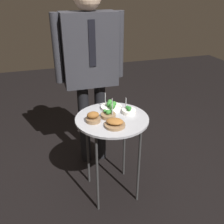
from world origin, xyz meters
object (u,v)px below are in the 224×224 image
at_px(bowl_broccoli_far_rim, 108,115).
at_px(bowl_broccoli_front_center, 111,106).
at_px(waiter_figure, 90,59).
at_px(serving_cart, 112,126).
at_px(bowl_roast_mid_left, 115,123).
at_px(bowl_roast_mid_right, 93,117).
at_px(bowl_broccoli_near_rim, 129,111).

xyz_separation_m(bowl_broccoli_far_rim, bowl_broccoli_front_center, (0.07, 0.14, 0.00)).
bearing_deg(waiter_figure, serving_cart, -84.94).
bearing_deg(waiter_figure, bowl_broccoli_far_rim, -87.63).
relative_size(bowl_broccoli_far_rim, bowl_broccoli_front_center, 0.94).
bearing_deg(bowl_roast_mid_left, serving_cart, 81.56).
distance_m(serving_cart, bowl_broccoli_far_rim, 0.10).
relative_size(bowl_roast_mid_left, waiter_figure, 0.09).
relative_size(serving_cart, bowl_roast_mid_right, 6.56).
bearing_deg(serving_cart, waiter_figure, 95.06).
xyz_separation_m(bowl_broccoli_far_rim, waiter_figure, (-0.02, 0.50, 0.31)).
bearing_deg(serving_cart, bowl_roast_mid_right, -174.94).
relative_size(serving_cart, waiter_figure, 0.44).
xyz_separation_m(bowl_broccoli_far_rim, bowl_broccoli_near_rim, (0.18, 0.02, -0.00)).
distance_m(bowl_broccoli_front_center, waiter_figure, 0.49).
bearing_deg(bowl_broccoli_front_center, bowl_roast_mid_right, -139.11).
relative_size(bowl_broccoli_far_rim, bowl_broccoli_near_rim, 1.31).
bearing_deg(bowl_broccoli_near_rim, bowl_broccoli_front_center, 132.56).
bearing_deg(bowl_roast_mid_right, bowl_roast_mid_left, -41.65).
xyz_separation_m(bowl_broccoli_far_rim, bowl_roast_mid_right, (-0.13, -0.03, 0.01)).
bearing_deg(serving_cart, bowl_roast_mid_left, -98.44).
distance_m(bowl_broccoli_far_rim, bowl_roast_mid_left, 0.15).
bearing_deg(bowl_roast_mid_right, serving_cart, 5.06).
bearing_deg(bowl_roast_mid_left, waiter_figure, 92.31).
distance_m(bowl_broccoli_near_rim, bowl_broccoli_front_center, 0.16).
height_order(bowl_roast_mid_right, bowl_broccoli_front_center, bowl_broccoli_front_center).
bearing_deg(serving_cart, bowl_broccoli_front_center, 74.69).
bearing_deg(bowl_broccoli_front_center, bowl_broccoli_near_rim, -47.44).
bearing_deg(waiter_figure, bowl_broccoli_near_rim, -67.61).
xyz_separation_m(bowl_broccoli_near_rim, bowl_roast_mid_right, (-0.31, -0.05, 0.01)).
xyz_separation_m(bowl_roast_mid_right, waiter_figure, (0.11, 0.53, 0.30)).
distance_m(bowl_broccoli_near_rim, waiter_figure, 0.61).
bearing_deg(bowl_roast_mid_left, bowl_roast_mid_right, 138.35).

